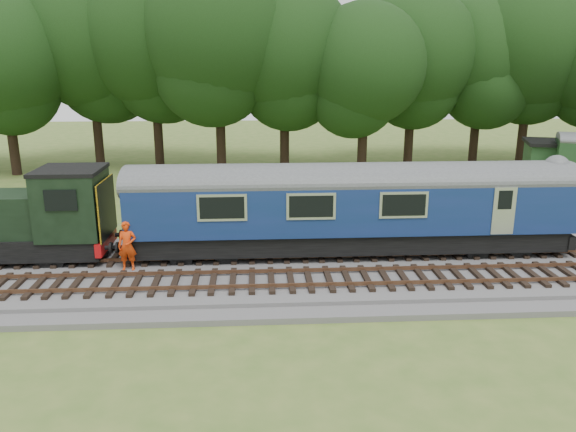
{
  "coord_description": "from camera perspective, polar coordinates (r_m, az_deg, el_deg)",
  "views": [
    {
      "loc": [
        -1.94,
        -20.72,
        8.12
      ],
      "look_at": [
        -0.61,
        1.4,
        2.0
      ],
      "focal_mm": 35.0,
      "sensor_mm": 36.0,
      "label": 1
    }
  ],
  "objects": [
    {
      "name": "ground",
      "position": [
        22.34,
        1.79,
        -5.88
      ],
      "size": [
        120.0,
        120.0,
        0.0
      ],
      "primitive_type": "plane",
      "color": "#486926",
      "rests_on": "ground"
    },
    {
      "name": "ballast",
      "position": [
        22.28,
        1.8,
        -5.47
      ],
      "size": [
        70.0,
        7.0,
        0.35
      ],
      "primitive_type": "cube",
      "color": "#4C4C4F",
      "rests_on": "ground"
    },
    {
      "name": "track_north",
      "position": [
        23.5,
        1.49,
        -3.7
      ],
      "size": [
        67.2,
        2.4,
        0.21
      ],
      "color": "black",
      "rests_on": "ballast"
    },
    {
      "name": "track_south",
      "position": [
        20.71,
        2.2,
        -6.42
      ],
      "size": [
        67.2,
        2.4,
        0.21
      ],
      "color": "black",
      "rests_on": "ballast"
    },
    {
      "name": "fence",
      "position": [
        26.57,
        0.92,
        -2.36
      ],
      "size": [
        64.0,
        0.12,
        1.0
      ],
      "primitive_type": null,
      "color": "#6B6054",
      "rests_on": "ground"
    },
    {
      "name": "tree_line",
      "position": [
        43.53,
        -0.82,
        4.69
      ],
      "size": [
        70.0,
        8.0,
        18.0
      ],
      "primitive_type": null,
      "color": "black",
      "rests_on": "ground"
    },
    {
      "name": "dmu_railcar",
      "position": [
        23.13,
        6.47,
        1.55
      ],
      "size": [
        18.05,
        2.86,
        3.88
      ],
      "color": "black",
      "rests_on": "ground"
    },
    {
      "name": "shunter_loco",
      "position": [
        25.04,
        -26.82,
        -0.47
      ],
      "size": [
        8.91,
        2.6,
        3.38
      ],
      "color": "black",
      "rests_on": "ground"
    },
    {
      "name": "worker",
      "position": [
        22.33,
        -16.02,
        -2.93
      ],
      "size": [
        0.71,
        0.47,
        1.93
      ],
      "primitive_type": "imported",
      "rotation": [
        0.0,
        0.0,
        0.01
      ],
      "color": "#E73B0C",
      "rests_on": "ballast"
    },
    {
      "name": "shed",
      "position": [
        42.11,
        25.26,
        4.94
      ],
      "size": [
        4.58,
        4.58,
        2.98
      ],
      "rotation": [
        0.0,
        0.0,
        -0.31
      ],
      "color": "#18361B",
      "rests_on": "ground"
    }
  ]
}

